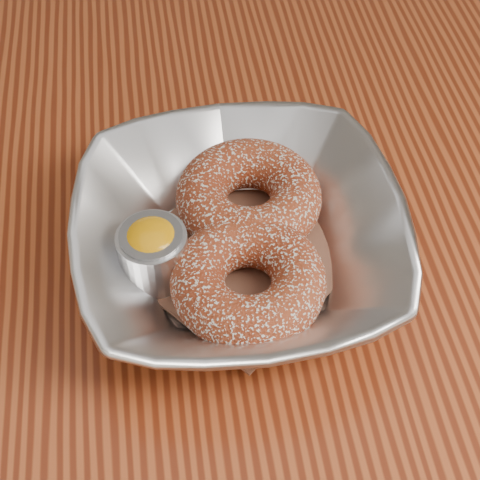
{
  "coord_description": "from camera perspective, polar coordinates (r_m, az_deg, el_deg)",
  "views": [
    {
      "loc": [
        -0.1,
        -0.39,
        1.21
      ],
      "look_at": [
        -0.05,
        -0.04,
        0.78
      ],
      "focal_mm": 55.0,
      "sensor_mm": 36.0,
      "label": 1
    }
  ],
  "objects": [
    {
      "name": "ramekin",
      "position": [
        0.54,
        -6.75,
        -0.89
      ],
      "size": [
        0.05,
        0.05,
        0.05
      ],
      "color": "silver",
      "rests_on": "table"
    },
    {
      "name": "table",
      "position": [
        0.68,
        3.68,
        -3.63
      ],
      "size": [
        1.2,
        0.8,
        0.75
      ],
      "color": "maroon",
      "rests_on": "ground_plane"
    },
    {
      "name": "parchment",
      "position": [
        0.57,
        0.0,
        -1.34
      ],
      "size": [
        0.2,
        0.2,
        0.0
      ],
      "primitive_type": "cube",
      "rotation": [
        0.0,
        0.0,
        0.7
      ],
      "color": "brown",
      "rests_on": "table"
    },
    {
      "name": "donut_front",
      "position": [
        0.53,
        0.64,
        -3.18
      ],
      "size": [
        0.13,
        0.13,
        0.04
      ],
      "primitive_type": "torus",
      "rotation": [
        0.0,
        0.0,
        0.17
      ],
      "color": "maroon",
      "rests_on": "parchment"
    },
    {
      "name": "donut_back",
      "position": [
        0.58,
        0.68,
        3.37
      ],
      "size": [
        0.14,
        0.14,
        0.04
      ],
      "primitive_type": "torus",
      "rotation": [
        0.0,
        0.0,
        -0.23
      ],
      "color": "maroon",
      "rests_on": "parchment"
    },
    {
      "name": "serving_bowl",
      "position": [
        0.55,
        0.0,
        0.02
      ],
      "size": [
        0.25,
        0.25,
        0.06
      ],
      "primitive_type": "imported",
      "color": "silver",
      "rests_on": "table"
    }
  ]
}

